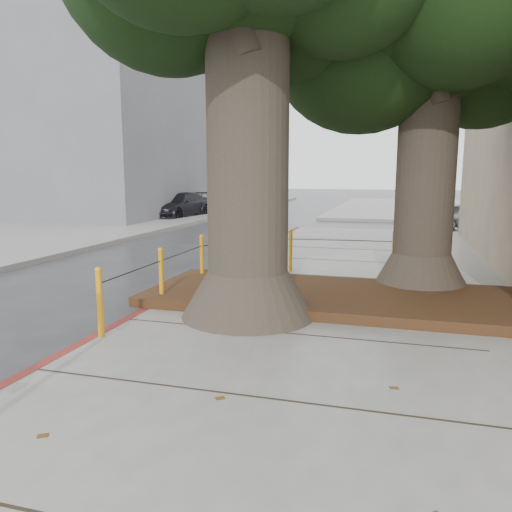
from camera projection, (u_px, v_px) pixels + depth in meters
The scene contains 10 objects.
ground at pixel (200, 404), 5.04m from camera, with size 140.00×140.00×0.00m, color #28282B.
sidewalk_far at pixel (465, 209), 31.88m from camera, with size 16.00×20.00×0.15m, color slate.
curb_red at pixel (143, 315), 7.94m from camera, with size 0.14×26.00×0.16m, color maroon.
planter_bed at pixel (336, 297), 8.46m from camera, with size 6.40×2.60×0.16m, color black.
building_far_grey at pixel (102, 109), 28.98m from camera, with size 12.00×16.00×12.00m, color slate.
building_far_white at pixel (211, 122), 51.10m from camera, with size 12.00×18.00×15.00m, color silver.
tree_far at pixel (455, 13), 8.56m from camera, with size 4.50×3.80×7.17m.
bollard_ring at pixel (245, 262), 9.32m from camera, with size 3.79×5.39×0.95m.
car_silver at pixel (474, 216), 20.39m from camera, with size 1.34×3.34×1.14m, color #B1B1B6.
car_dark at pixel (179, 206), 25.68m from camera, with size 1.85×4.56×1.32m, color black.
Camera 1 is at (1.84, -4.39, 2.30)m, focal length 35.00 mm.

